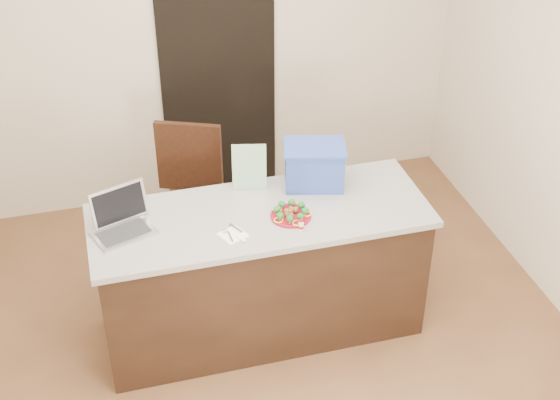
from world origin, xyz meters
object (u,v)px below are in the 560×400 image
object	(u,v)px
napkin	(233,235)
yogurt_bottle	(301,226)
plate	(291,215)
blue_box	(314,165)
laptop	(121,219)
chair	(194,188)
island	(261,272)

from	to	relation	value
napkin	yogurt_bottle	size ratio (longest dim) A/B	1.97
plate	blue_box	bearing A→B (deg)	52.35
napkin	laptop	size ratio (longest dim) A/B	0.34
laptop	blue_box	size ratio (longest dim) A/B	0.91
chair	laptop	bearing A→B (deg)	-100.86
island	napkin	distance (m)	0.53
island	plate	world-z (taller)	plate
blue_box	chair	xyz separation A→B (m)	(-0.68, 0.64, -0.46)
napkin	chair	world-z (taller)	chair
napkin	yogurt_bottle	distance (m)	0.40
plate	chair	bearing A→B (deg)	114.92
plate	yogurt_bottle	distance (m)	0.15
laptop	chair	xyz separation A→B (m)	(0.54, 0.80, -0.38)
plate	blue_box	size ratio (longest dim) A/B	0.56
island	chair	size ratio (longest dim) A/B	1.95
island	chair	distance (m)	0.92
napkin	blue_box	world-z (taller)	blue_box
napkin	laptop	bearing A→B (deg)	158.68
island	blue_box	xyz separation A→B (m)	(0.41, 0.23, 0.60)
laptop	blue_box	world-z (taller)	blue_box
laptop	chair	world-z (taller)	laptop
napkin	blue_box	xyz separation A→B (m)	(0.61, 0.40, 0.14)
island	blue_box	distance (m)	0.76
plate	yogurt_bottle	size ratio (longest dim) A/B	3.52
laptop	blue_box	bearing A→B (deg)	-11.85
plate	napkin	world-z (taller)	plate
blue_box	chair	bearing A→B (deg)	151.28
island	yogurt_bottle	size ratio (longest dim) A/B	29.44
blue_box	plate	bearing A→B (deg)	-113.24
laptop	yogurt_bottle	bearing A→B (deg)	-35.65
yogurt_bottle	laptop	xyz separation A→B (m)	(-1.01, 0.29, 0.04)
napkin	island	bearing A→B (deg)	40.69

